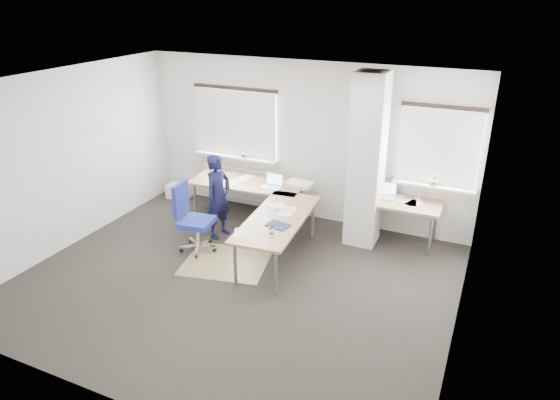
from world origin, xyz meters
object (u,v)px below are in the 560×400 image
at_px(desk_side, 397,203).
at_px(task_chair, 195,232).
at_px(desk_main, 264,200).
at_px(person, 218,196).

height_order(desk_side, task_chair, desk_side).
bearing_deg(desk_main, person, -168.40).
relative_size(desk_main, person, 1.83).
xyz_separation_m(desk_main, person, (-0.74, -0.22, 0.02)).
xyz_separation_m(task_chair, person, (0.10, 0.60, 0.40)).
xyz_separation_m(desk_main, desk_side, (2.01, 0.79, -0.01)).
bearing_deg(desk_side, person, -160.49).
bearing_deg(desk_side, desk_main, -159.17).
xyz_separation_m(desk_main, task_chair, (-0.83, -0.82, -0.38)).
bearing_deg(desk_side, task_chair, -151.18).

